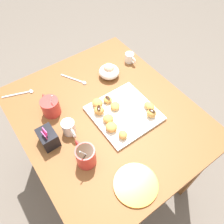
{
  "coord_description": "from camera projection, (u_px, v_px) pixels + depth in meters",
  "views": [
    {
      "loc": [
        -0.54,
        0.36,
        1.63
      ],
      "look_at": [
        -0.02,
        -0.02,
        0.76
      ],
      "focal_mm": 35.88,
      "sensor_mm": 36.0,
      "label": 1
    }
  ],
  "objects": [
    {
      "name": "beignet_4",
      "position": [
        151.0,
        113.0,
        1.06
      ],
      "size": [
        0.06,
        0.06,
        0.04
      ],
      "primitive_type": "ellipsoid",
      "rotation": [
        0.0,
        0.0,
        0.55
      ],
      "color": "#D19347",
      "rests_on": "pastry_plate_square"
    },
    {
      "name": "saucer_orange_left",
      "position": [
        136.0,
        185.0,
        0.89
      ],
      "size": [
        0.18,
        0.18,
        0.01
      ],
      "primitive_type": "cylinder",
      "color": "orange",
      "rests_on": "dining_table"
    },
    {
      "name": "chocolate_drizzle_4",
      "position": [
        152.0,
        111.0,
        1.04
      ],
      "size": [
        0.04,
        0.03,
        0.0
      ],
      "primitive_type": "ellipsoid",
      "rotation": [
        0.0,
        0.0,
        0.32
      ],
      "color": "black",
      "rests_on": "beignet_4"
    },
    {
      "name": "beignet_5",
      "position": [
        123.0,
        135.0,
        0.99
      ],
      "size": [
        0.06,
        0.06,
        0.04
      ],
      "primitive_type": "ellipsoid",
      "rotation": [
        0.0,
        0.0,
        1.11
      ],
      "color": "#D19347",
      "rests_on": "pastry_plate_square"
    },
    {
      "name": "beignet_7",
      "position": [
        108.0,
        100.0,
        1.12
      ],
      "size": [
        0.05,
        0.05,
        0.03
      ],
      "primitive_type": "ellipsoid",
      "rotation": [
        0.0,
        0.0,
        2.91
      ],
      "color": "#D19347",
      "rests_on": "pastry_plate_square"
    },
    {
      "name": "chocolate_drizzle_7",
      "position": [
        108.0,
        98.0,
        1.1
      ],
      "size": [
        0.03,
        0.02,
        0.0
      ],
      "primitive_type": "ellipsoid",
      "rotation": [
        0.0,
        0.0,
        3.26
      ],
      "color": "black",
      "rests_on": "beignet_7"
    },
    {
      "name": "beignet_8",
      "position": [
        99.0,
        111.0,
        1.07
      ],
      "size": [
        0.06,
        0.07,
        0.04
      ],
      "primitive_type": "ellipsoid",
      "rotation": [
        0.0,
        0.0,
        2.71
      ],
      "color": "#D19347",
      "rests_on": "pastry_plate_square"
    },
    {
      "name": "beignet_0",
      "position": [
        108.0,
        119.0,
        1.04
      ],
      "size": [
        0.06,
        0.06,
        0.04
      ],
      "primitive_type": "ellipsoid",
      "rotation": [
        0.0,
        0.0,
        3.46
      ],
      "color": "#D19347",
      "rests_on": "pastry_plate_square"
    },
    {
      "name": "beignet_2",
      "position": [
        149.0,
        106.0,
        1.09
      ],
      "size": [
        0.06,
        0.05,
        0.03
      ],
      "primitive_type": "ellipsoid",
      "rotation": [
        0.0,
        0.0,
        1.73
      ],
      "color": "#D19347",
      "rests_on": "pastry_plate_square"
    },
    {
      "name": "ice_cream_bowl",
      "position": [
        109.0,
        71.0,
        1.23
      ],
      "size": [
        0.11,
        0.11,
        0.08
      ],
      "color": "white",
      "rests_on": "dining_table"
    },
    {
      "name": "pastry_plate_square",
      "position": [
        124.0,
        113.0,
        1.09
      ],
      "size": [
        0.29,
        0.29,
        0.02
      ],
      "primitive_type": "cube",
      "color": "white",
      "rests_on": "dining_table"
    },
    {
      "name": "coffee_mug_red_right",
      "position": [
        50.0,
        106.0,
        1.07
      ],
      "size": [
        0.13,
        0.09,
        0.13
      ],
      "color": "red",
      "rests_on": "dining_table"
    },
    {
      "name": "beignet_3",
      "position": [
        111.0,
        127.0,
        1.02
      ],
      "size": [
        0.07,
        0.07,
        0.04
      ],
      "primitive_type": "ellipsoid",
      "rotation": [
        0.0,
        0.0,
        1.94
      ],
      "color": "#D19347",
      "rests_on": "pastry_plate_square"
    },
    {
      "name": "chocolate_sauce_pitcher",
      "position": [
        130.0,
        57.0,
        1.31
      ],
      "size": [
        0.09,
        0.05,
        0.06
      ],
      "color": "white",
      "rests_on": "dining_table"
    },
    {
      "name": "ground_plane",
      "position": [
        108.0,
        170.0,
        1.7
      ],
      "size": [
        8.0,
        8.0,
        0.0
      ],
      "primitive_type": "plane",
      "color": "#665B51"
    },
    {
      "name": "dining_table",
      "position": [
        107.0,
        128.0,
        1.22
      ],
      "size": [
        0.95,
        0.81,
        0.74
      ],
      "color": "brown",
      "rests_on": "ground_plane"
    },
    {
      "name": "loose_spoon_near_saucer",
      "position": [
        77.0,
        80.0,
        1.24
      ],
      "size": [
        0.15,
        0.09,
        0.01
      ],
      "color": "silver",
      "rests_on": "dining_table"
    },
    {
      "name": "coffee_mug_red_left",
      "position": [
        85.0,
        155.0,
        0.91
      ],
      "size": [
        0.12,
        0.08,
        0.15
      ],
      "color": "red",
      "rests_on": "dining_table"
    },
    {
      "name": "loose_spoon_by_plate",
      "position": [
        22.0,
        93.0,
        1.18
      ],
      "size": [
        0.07,
        0.15,
        0.01
      ],
      "color": "silver",
      "rests_on": "dining_table"
    },
    {
      "name": "beignet_1",
      "position": [
        115.0,
        106.0,
        1.09
      ],
      "size": [
        0.07,
        0.07,
        0.03
      ],
      "primitive_type": "ellipsoid",
      "rotation": [
        0.0,
        0.0,
        3.97
      ],
      "color": "#D19347",
      "rests_on": "pastry_plate_square"
    },
    {
      "name": "cream_pitcher_white",
      "position": [
        69.0,
        127.0,
        1.01
      ],
      "size": [
        0.1,
        0.06,
        0.07
      ],
      "color": "white",
      "rests_on": "dining_table"
    },
    {
      "name": "beignet_6",
      "position": [
        97.0,
        103.0,
        1.1
      ],
      "size": [
        0.05,
        0.05,
        0.04
      ],
      "primitive_type": "ellipsoid",
      "rotation": [
        0.0,
        0.0,
        4.7
      ],
      "color": "#D19347",
      "rests_on": "pastry_plate_square"
    },
    {
      "name": "sugar_caddy",
      "position": [
        48.0,
        138.0,
        0.98
      ],
      "size": [
        0.09,
        0.07,
        0.11
      ],
      "color": "black",
      "rests_on": "dining_table"
    },
    {
      "name": "chocolate_drizzle_8",
      "position": [
        99.0,
        108.0,
        1.05
      ],
      "size": [
        0.04,
        0.03,
        0.0
      ],
      "primitive_type": "ellipsoid",
      "rotation": [
        0.0,
        0.0,
        2.56
      ],
      "color": "black",
      "rests_on": "beignet_8"
    }
  ]
}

